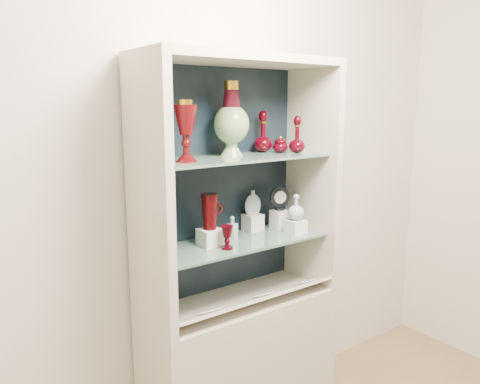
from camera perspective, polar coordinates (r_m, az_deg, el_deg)
wall_back at (r=2.42m, az=-3.10°, el=3.11°), size 3.50×0.02×2.80m
cabinet_base at (r=2.60m, az=0.00°, el=-20.49°), size 1.00×0.40×0.75m
cabinet_back_panel at (r=2.41m, az=-2.69°, el=1.27°), size 0.98×0.02×1.15m
cabinet_side_left at (r=2.01m, az=-11.07°, el=-0.82°), size 0.04×0.40×1.15m
cabinet_side_right at (r=2.56m, az=8.67°, el=1.74°), size 0.04×0.40×1.15m
cabinet_top_cap at (r=2.23m, az=0.00°, el=15.87°), size 1.00×0.40×0.04m
shelf_lower at (r=2.34m, az=-0.29°, el=-6.11°), size 0.92×0.34×0.01m
shelf_upper at (r=2.25m, az=-0.30°, el=4.18°), size 0.92×0.34×0.01m
label_ledge at (r=2.33m, az=1.65°, el=-13.08°), size 0.92×0.17×0.09m
label_card_0 at (r=2.19m, az=-3.89°, el=-14.33°), size 0.10×0.06×0.03m
label_card_1 at (r=2.53m, az=7.82°, el=-10.81°), size 0.10×0.06×0.03m
label_card_2 at (r=2.36m, az=2.78°, el=-12.40°), size 0.10×0.06×0.03m
pedestal_lamp_left at (r=2.05m, az=-11.15°, el=7.02°), size 0.12×0.12×0.25m
pedestal_lamp_right at (r=2.05m, az=-6.61°, el=7.39°), size 0.12×0.12×0.27m
enamel_urn at (r=2.27m, az=-1.05°, el=8.89°), size 0.22×0.22×0.36m
ruby_decanter_a at (r=2.43m, az=6.99°, el=7.25°), size 0.10×0.10×0.21m
ruby_decanter_b at (r=2.45m, az=2.83°, el=7.54°), size 0.11×0.11×0.23m
lidded_bowl at (r=2.43m, az=4.93°, el=5.83°), size 0.09×0.09×0.09m
cobalt_goblet at (r=2.04m, az=-9.47°, el=-5.86°), size 0.09×0.09×0.18m
ruby_goblet_tall at (r=2.11m, az=-10.38°, el=-5.82°), size 0.08×0.08×0.15m
ruby_goblet_small at (r=2.19m, az=-1.60°, el=-5.55°), size 0.07×0.07×0.11m
riser_ruby_pitcher at (r=2.26m, az=-3.69°, el=-5.51°), size 0.10×0.10×0.08m
ruby_pitcher at (r=2.23m, az=-3.73°, el=-2.41°), size 0.13×0.09×0.17m
clear_square_bottle at (r=2.33m, az=-0.95°, el=-4.43°), size 0.06×0.06×0.12m
riser_flat_flask at (r=2.51m, az=1.56°, el=-3.73°), size 0.09×0.09×0.09m
flat_flask at (r=2.48m, az=1.57°, el=-1.23°), size 0.10×0.05×0.13m
riser_clear_round_decanter at (r=2.48m, az=6.79°, el=-4.18°), size 0.09×0.09×0.07m
clear_round_decanter at (r=2.46m, az=6.85°, el=-1.92°), size 0.11×0.11×0.13m
riser_cameo_medallion at (r=2.56m, az=4.82°, el=-3.33°), size 0.08×0.08×0.10m
cameo_medallion at (r=2.53m, az=4.86°, el=-0.75°), size 0.12×0.07×0.13m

